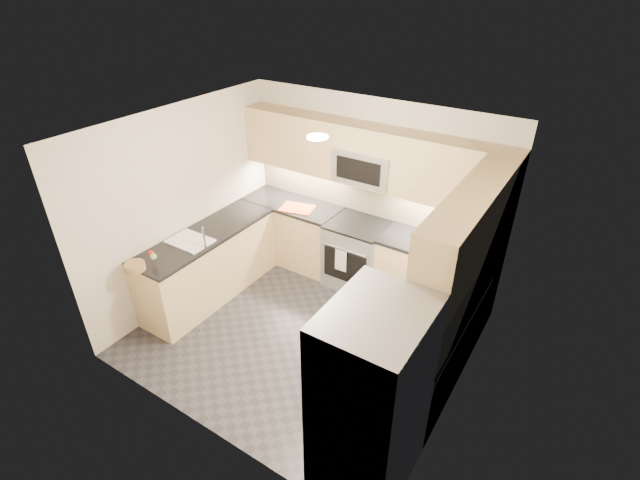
{
  "coord_description": "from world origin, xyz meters",
  "views": [
    {
      "loc": [
        2.45,
        -3.45,
        3.85
      ],
      "look_at": [
        0.0,
        0.35,
        1.15
      ],
      "focal_mm": 26.0,
      "sensor_mm": 36.0,
      "label": 1
    }
  ],
  "objects_px": {
    "utensil_bowl": "(470,255)",
    "gas_range": "(357,255)",
    "fruit_basket": "(135,267)",
    "cutting_board": "(297,208)",
    "microwave": "(366,166)",
    "refrigerator": "(371,401)"
  },
  "relations": [
    {
      "from": "cutting_board",
      "to": "fruit_basket",
      "type": "bearing_deg",
      "value": -106.45
    },
    {
      "from": "microwave",
      "to": "cutting_board",
      "type": "distance_m",
      "value": 1.2
    },
    {
      "from": "gas_range",
      "to": "cutting_board",
      "type": "height_order",
      "value": "cutting_board"
    },
    {
      "from": "refrigerator",
      "to": "utensil_bowl",
      "type": "height_order",
      "value": "refrigerator"
    },
    {
      "from": "gas_range",
      "to": "fruit_basket",
      "type": "distance_m",
      "value": 2.81
    },
    {
      "from": "gas_range",
      "to": "refrigerator",
      "type": "height_order",
      "value": "refrigerator"
    },
    {
      "from": "gas_range",
      "to": "cutting_board",
      "type": "relative_size",
      "value": 2.01
    },
    {
      "from": "microwave",
      "to": "refrigerator",
      "type": "xyz_separation_m",
      "value": [
        1.45,
        -2.55,
        -0.8
      ]
    },
    {
      "from": "refrigerator",
      "to": "microwave",
      "type": "bearing_deg",
      "value": 119.62
    },
    {
      "from": "utensil_bowl",
      "to": "cutting_board",
      "type": "distance_m",
      "value": 2.39
    },
    {
      "from": "microwave",
      "to": "cutting_board",
      "type": "relative_size",
      "value": 1.68
    },
    {
      "from": "fruit_basket",
      "to": "microwave",
      "type": "bearing_deg",
      "value": 57.01
    },
    {
      "from": "refrigerator",
      "to": "gas_range",
      "type": "bearing_deg",
      "value": 120.88
    },
    {
      "from": "utensil_bowl",
      "to": "cutting_board",
      "type": "height_order",
      "value": "utensil_bowl"
    },
    {
      "from": "utensil_bowl",
      "to": "gas_range",
      "type": "bearing_deg",
      "value": 176.78
    },
    {
      "from": "fruit_basket",
      "to": "utensil_bowl",
      "type": "bearing_deg",
      "value": 35.82
    },
    {
      "from": "cutting_board",
      "to": "gas_range",
      "type": "bearing_deg",
      "value": 5.47
    },
    {
      "from": "gas_range",
      "to": "microwave",
      "type": "height_order",
      "value": "microwave"
    },
    {
      "from": "gas_range",
      "to": "microwave",
      "type": "bearing_deg",
      "value": 90.0
    },
    {
      "from": "microwave",
      "to": "utensil_bowl",
      "type": "height_order",
      "value": "microwave"
    },
    {
      "from": "microwave",
      "to": "utensil_bowl",
      "type": "xyz_separation_m",
      "value": [
        1.48,
        -0.21,
        -0.69
      ]
    },
    {
      "from": "gas_range",
      "to": "cutting_board",
      "type": "xyz_separation_m",
      "value": [
        -0.91,
        -0.09,
        0.49
      ]
    }
  ]
}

